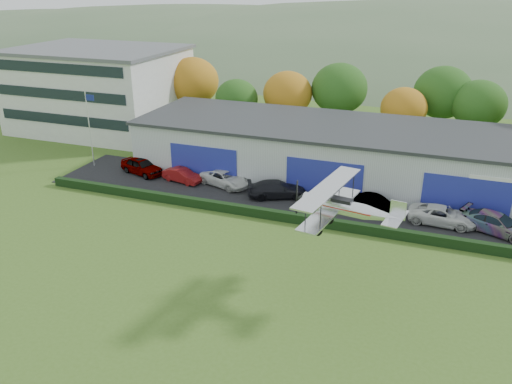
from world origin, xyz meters
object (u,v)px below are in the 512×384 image
(hangar, at_px, (338,151))
(car_1, at_px, (182,175))
(office_block, at_px, (100,89))
(car_5, at_px, (375,204))
(car_4, at_px, (324,200))
(car_3, at_px, (277,189))
(car_6, at_px, (442,215))
(flagpole, at_px, (90,122))
(car_0, at_px, (142,166))
(car_2, at_px, (225,179))
(biplane, at_px, (343,206))
(car_7, at_px, (497,224))

(hangar, distance_m, car_1, 15.67)
(office_block, height_order, car_5, office_block)
(car_1, distance_m, car_4, 14.49)
(office_block, height_order, car_4, office_block)
(car_3, height_order, car_4, car_3)
(car_3, bearing_deg, car_5, -116.07)
(car_4, bearing_deg, car_6, -110.86)
(flagpole, height_order, car_5, flagpole)
(car_3, height_order, car_6, car_3)
(car_6, bearing_deg, car_1, 90.28)
(car_0, bearing_deg, car_5, -74.38)
(car_3, bearing_deg, car_6, -117.43)
(hangar, xyz_separation_m, car_4, (0.54, -8.03, -1.93))
(car_3, bearing_deg, car_1, 62.82)
(car_5, bearing_deg, car_6, -76.58)
(office_block, distance_m, car_6, 46.08)
(car_3, bearing_deg, flagpole, 61.33)
(office_block, bearing_deg, car_2, -29.77)
(hangar, height_order, flagpole, flagpole)
(car_0, height_order, car_5, car_0)
(flagpole, relative_size, car_6, 1.50)
(car_2, height_order, car_4, car_2)
(car_2, distance_m, car_6, 19.97)
(flagpole, bearing_deg, car_5, -2.91)
(flagpole, bearing_deg, car_2, -1.54)
(office_block, bearing_deg, biplane, -36.15)
(car_1, height_order, car_7, car_7)
(car_6, xyz_separation_m, biplane, (-6.02, -12.32, 5.15))
(car_0, height_order, car_6, car_0)
(car_1, relative_size, car_4, 1.03)
(car_2, height_order, car_5, car_2)
(hangar, height_order, car_0, hangar)
(car_3, distance_m, biplane, 16.22)
(flagpole, relative_size, car_2, 1.54)
(hangar, height_order, office_block, office_block)
(flagpole, bearing_deg, car_1, -5.03)
(car_2, xyz_separation_m, car_7, (23.99, -1.74, 0.07))
(car_4, distance_m, car_6, 9.82)
(car_7, bearing_deg, car_2, 108.46)
(office_block, distance_m, car_5, 40.83)
(car_2, bearing_deg, car_1, 116.38)
(office_block, xyz_separation_m, car_4, (33.54, -15.05, -4.49))
(biplane, bearing_deg, car_1, 153.50)
(flagpole, bearing_deg, car_6, -3.18)
(office_block, distance_m, car_4, 37.04)
(hangar, bearing_deg, car_3, -118.61)
(car_6, bearing_deg, car_7, -90.14)
(hangar, height_order, car_1, hangar)
(office_block, bearing_deg, flagpole, -58.03)
(office_block, xyz_separation_m, flagpole, (8.12, -13.00, -0.43))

